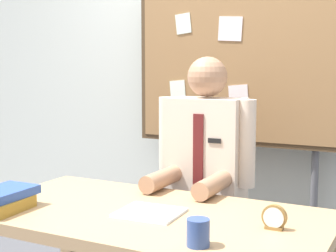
% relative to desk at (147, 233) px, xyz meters
% --- Properties ---
extents(back_wall, '(6.40, 0.08, 2.70)m').
position_rel_desk_xyz_m(back_wall, '(0.00, 1.31, 0.70)').
color(back_wall, silver).
rests_on(back_wall, ground_plane).
extents(desk, '(1.53, 0.82, 0.75)m').
position_rel_desk_xyz_m(desk, '(0.00, 0.00, 0.00)').
color(desk, tan).
rests_on(desk, ground_plane).
extents(person, '(0.55, 0.56, 1.42)m').
position_rel_desk_xyz_m(person, '(0.00, 0.64, 0.01)').
color(person, '#2D2D33').
rests_on(person, ground_plane).
extents(bulletin_board, '(1.32, 0.09, 1.89)m').
position_rel_desk_xyz_m(bulletin_board, '(-0.00, 1.10, 0.70)').
color(bulletin_board, '#4C3823').
rests_on(bulletin_board, ground_plane).
extents(book_stack, '(0.21, 0.30, 0.09)m').
position_rel_desk_xyz_m(book_stack, '(-0.57, -0.27, 0.14)').
color(book_stack, olive).
rests_on(book_stack, desk).
extents(open_notebook, '(0.27, 0.24, 0.01)m').
position_rel_desk_xyz_m(open_notebook, '(0.02, -0.02, 0.10)').
color(open_notebook, white).
rests_on(open_notebook, desk).
extents(desk_clock, '(0.10, 0.04, 0.10)m').
position_rel_desk_xyz_m(desk_clock, '(0.54, 0.02, 0.13)').
color(desk_clock, olive).
rests_on(desk_clock, desk).
extents(coffee_mug, '(0.08, 0.08, 0.10)m').
position_rel_desk_xyz_m(coffee_mug, '(0.36, -0.27, 0.14)').
color(coffee_mug, '#334C8C').
rests_on(coffee_mug, desk).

